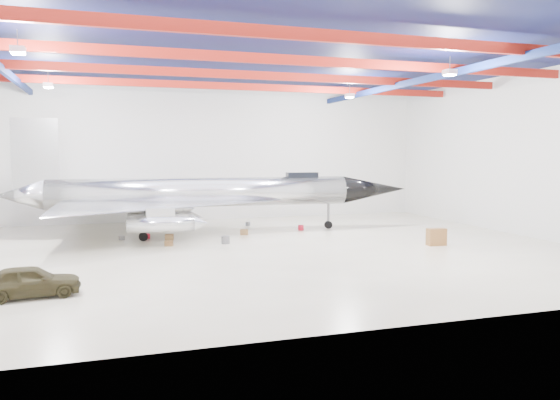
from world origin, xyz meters
name	(u,v)px	position (x,y,z in m)	size (l,w,h in m)	color
floor	(233,251)	(0.00, 0.00, 0.00)	(40.00, 40.00, 0.00)	beige
wall_back	(192,154)	(0.00, 15.00, 5.50)	(40.00, 40.00, 0.00)	silver
wall_right	(522,154)	(20.00, 0.00, 5.50)	(30.00, 30.00, 0.00)	silver
ceiling	(231,55)	(0.00, 0.00, 11.00)	(40.00, 40.00, 0.00)	#0A0F38
ceiling_structure	(231,68)	(0.00, 0.00, 10.32)	(39.50, 29.50, 1.08)	maroon
jet_aircraft	(202,197)	(-0.46, 7.44, 2.57)	(28.71, 17.38, 7.82)	silver
jeep	(30,281)	(-9.73, -7.41, 0.64)	(1.50, 3.74, 1.27)	#312C18
desk	(436,237)	(12.19, -1.92, 0.52)	(1.13, 0.57, 1.04)	brown
crate_ply	(169,243)	(-3.30, 2.80, 0.17)	(0.48, 0.38, 0.33)	olive
toolbox_red	(146,236)	(-4.43, 6.12, 0.17)	(0.47, 0.38, 0.33)	#A91025
engine_drum	(226,240)	(0.14, 2.60, 0.23)	(0.52, 0.52, 0.47)	#59595B
parts_bin	(244,232)	(2.11, 5.79, 0.19)	(0.53, 0.43, 0.37)	olive
crate_small	(122,238)	(-5.95, 6.14, 0.12)	(0.35, 0.28, 0.24)	#59595B
tool_chest	(301,228)	(6.58, 6.71, 0.19)	(0.42, 0.42, 0.38)	#A91025
oil_barrel	(169,237)	(-3.02, 5.17, 0.18)	(0.52, 0.42, 0.37)	olive
spares_box	(248,224)	(3.44, 10.02, 0.16)	(0.36, 0.36, 0.33)	#59595B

